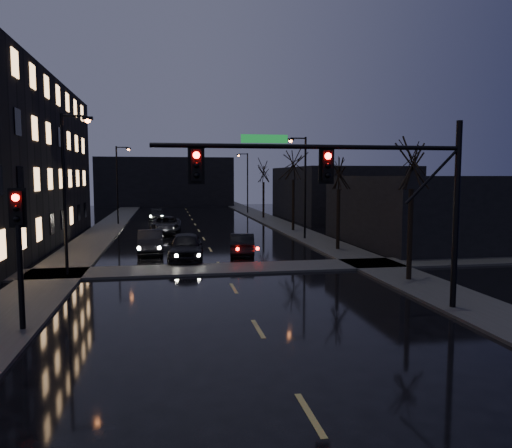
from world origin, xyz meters
name	(u,v)px	position (x,y,z in m)	size (l,w,h in m)	color
sidewalk_left	(98,236)	(-8.50, 35.00, 0.06)	(3.00, 140.00, 0.12)	#2D2D2B
sidewalk_right	(297,232)	(8.50, 35.00, 0.06)	(3.00, 140.00, 0.12)	#2D2D2B
sidewalk_cross	(222,269)	(0.00, 18.50, 0.06)	(40.00, 3.00, 0.12)	#2D2D2B
commercial_right_near	(421,210)	(15.50, 26.00, 2.50)	(10.00, 14.00, 5.00)	black
commercial_right_far	(339,193)	(17.00, 48.00, 3.00)	(12.00, 18.00, 6.00)	black
far_block	(165,182)	(-3.00, 78.00, 4.00)	(22.00, 10.00, 8.00)	black
signal_mast	(360,180)	(3.85, 9.00, 4.87)	(11.11, 0.41, 7.00)	black
signal_pole_left	(19,239)	(-7.50, 8.99, 3.01)	(0.35, 0.41, 4.53)	black
tree_near	(413,150)	(8.40, 14.00, 6.22)	(3.52, 3.52, 8.08)	black
tree_mid_a	(339,163)	(8.40, 24.00, 5.83)	(3.30, 3.30, 7.58)	black
tree_mid_b	(294,158)	(8.40, 36.00, 6.61)	(3.74, 3.74, 8.59)	black
tree_far	(264,167)	(8.40, 50.00, 6.06)	(3.43, 3.43, 7.88)	black
streetlight_l_near	(69,181)	(-7.58, 18.00, 4.77)	(1.53, 0.28, 8.00)	black
streetlight_l_far	(119,178)	(-7.58, 45.00, 4.77)	(1.53, 0.28, 8.00)	black
streetlight_r_mid	(303,179)	(7.58, 30.00, 4.77)	(1.53, 0.28, 8.00)	black
streetlight_r_far	(246,178)	(7.58, 58.00, 4.77)	(1.53, 0.28, 8.00)	black
oncoming_car_a	(186,247)	(-1.80, 21.84, 0.84)	(1.97, 4.90, 1.67)	black
oncoming_car_b	(150,242)	(-3.97, 25.07, 0.75)	(1.58, 4.54, 1.49)	black
oncoming_car_c	(166,225)	(-2.96, 35.94, 0.76)	(2.53, 5.48, 1.52)	black
oncoming_car_d	(157,215)	(-3.97, 49.32, 0.64)	(1.80, 4.44, 1.29)	black
lead_car	(242,244)	(1.80, 23.38, 0.69)	(1.46, 4.20, 1.38)	black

